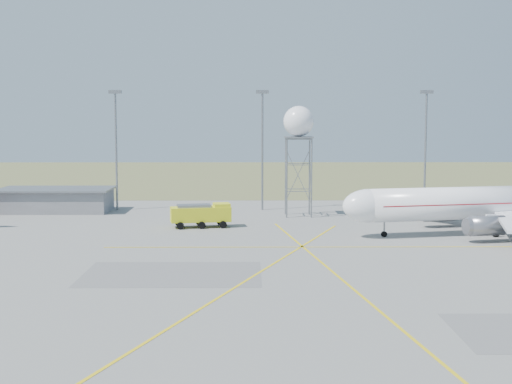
{
  "coord_description": "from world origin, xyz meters",
  "views": [
    {
      "loc": [
        -12.09,
        -55.95,
        15.67
      ],
      "look_at": [
        -11.3,
        40.0,
        5.77
      ],
      "focal_mm": 50.0,
      "sensor_mm": 36.0,
      "label": 1
    }
  ],
  "objects": [
    {
      "name": "mast_a",
      "position": [
        -35.0,
        66.0,
        12.07
      ],
      "size": [
        2.2,
        0.5,
        20.5
      ],
      "color": "gray",
      "rests_on": "ground"
    },
    {
      "name": "airliner_main",
      "position": [
        18.4,
        40.04,
        4.12
      ],
      "size": [
        39.37,
        37.68,
        13.46
      ],
      "rotation": [
        0.0,
        0.0,
        3.35
      ],
      "color": "white",
      "rests_on": "ground"
    },
    {
      "name": "ground",
      "position": [
        0.0,
        0.0,
        0.0
      ],
      "size": [
        400.0,
        400.0,
        0.0
      ],
      "primitive_type": "plane",
      "color": "gray",
      "rests_on": "ground"
    },
    {
      "name": "radar_tower",
      "position": [
        -4.33,
        58.13,
        9.93
      ],
      "size": [
        4.89,
        4.89,
        17.69
      ],
      "color": "gray",
      "rests_on": "ground"
    },
    {
      "name": "mast_c",
      "position": [
        18.0,
        66.0,
        12.07
      ],
      "size": [
        2.2,
        0.5,
        20.5
      ],
      "color": "gray",
      "rests_on": "ground"
    },
    {
      "name": "grass_strip",
      "position": [
        0.0,
        140.0,
        0.01
      ],
      "size": [
        400.0,
        120.0,
        0.03
      ],
      "primitive_type": "cube",
      "color": "#626B3B",
      "rests_on": "ground"
    },
    {
      "name": "fire_truck",
      "position": [
        -19.02,
        46.14,
        1.66
      ],
      "size": [
        9.0,
        4.67,
        3.45
      ],
      "rotation": [
        0.0,
        0.0,
        0.18
      ],
      "color": "yellow",
      "rests_on": "ground"
    },
    {
      "name": "building_grey",
      "position": [
        -45.0,
        64.0,
        1.97
      ],
      "size": [
        19.0,
        10.0,
        3.9
      ],
      "color": "gray",
      "rests_on": "ground"
    },
    {
      "name": "mast_b",
      "position": [
        -10.0,
        66.0,
        12.07
      ],
      "size": [
        2.2,
        0.5,
        20.5
      ],
      "color": "gray",
      "rests_on": "ground"
    }
  ]
}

